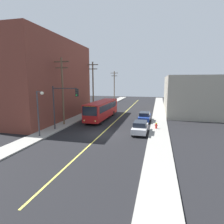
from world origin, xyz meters
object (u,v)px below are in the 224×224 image
at_px(utility_pole_near, 63,88).
at_px(city_bus, 102,109).
at_px(utility_pole_mid, 93,85).
at_px(parked_car_blue, 145,117).
at_px(parked_car_silver, 140,127).
at_px(traffic_signal_left_corner, 64,100).
at_px(fire_hydrant, 156,125).
at_px(street_lamp_left, 39,107).
at_px(utility_pole_far, 114,85).

bearing_deg(utility_pole_near, city_bus, 54.41).
relative_size(city_bus, utility_pole_mid, 1.14).
bearing_deg(utility_pole_mid, utility_pole_near, -90.85).
bearing_deg(parked_car_blue, parked_car_silver, -90.09).
xyz_separation_m(traffic_signal_left_corner, fire_hydrant, (12.26, 3.79, -3.72)).
distance_m(city_bus, traffic_signal_left_corner, 9.82).
xyz_separation_m(city_bus, parked_car_blue, (7.64, -0.45, -0.98)).
relative_size(utility_pole_mid, street_lamp_left, 1.95).
bearing_deg(utility_pole_far, parked_car_blue, -67.57).
distance_m(parked_car_silver, fire_hydrant, 3.34).
height_order(utility_pole_near, utility_pole_mid, utility_pole_mid).
relative_size(utility_pole_near, utility_pole_far, 1.03).
bearing_deg(fire_hydrant, utility_pole_mid, 138.02).
xyz_separation_m(city_bus, utility_pole_near, (-4.36, -6.09, 3.88)).
xyz_separation_m(parked_car_silver, utility_pole_mid, (-11.79, 15.08, 5.17)).
relative_size(city_bus, utility_pole_near, 1.21).
height_order(parked_car_blue, traffic_signal_left_corner, traffic_signal_left_corner).
xyz_separation_m(parked_car_silver, utility_pole_far, (-12.26, 37.27, 4.70)).
distance_m(parked_car_blue, fire_hydrant, 5.29).
xyz_separation_m(city_bus, utility_pole_far, (-4.63, 29.27, 3.73)).
bearing_deg(traffic_signal_left_corner, utility_pole_mid, 95.44).
height_order(parked_car_silver, fire_hydrant, parked_car_silver).
distance_m(city_bus, utility_pole_mid, 9.22).
xyz_separation_m(utility_pole_far, street_lamp_left, (0.59, -41.82, -1.80)).
distance_m(parked_car_blue, traffic_signal_left_corner, 13.88).
distance_m(city_bus, parked_car_blue, 7.71).
bearing_deg(parked_car_silver, city_bus, 133.64).
xyz_separation_m(city_bus, traffic_signal_left_corner, (-2.62, -9.13, 2.49)).
bearing_deg(parked_car_blue, utility_pole_mid, 147.48).
bearing_deg(traffic_signal_left_corner, city_bus, 73.98).
bearing_deg(utility_pole_mid, fire_hydrant, -41.98).
xyz_separation_m(parked_car_silver, fire_hydrant, (2.01, 2.66, -0.26)).
height_order(traffic_signal_left_corner, fire_hydrant, traffic_signal_left_corner).
xyz_separation_m(city_bus, parked_car_silver, (7.63, -8.00, -0.98)).
bearing_deg(city_bus, street_lamp_left, -107.85).
relative_size(utility_pole_far, street_lamp_left, 1.78).
height_order(city_bus, utility_pole_far, utility_pole_far).
relative_size(parked_car_silver, traffic_signal_left_corner, 0.74).
relative_size(parked_car_silver, parked_car_blue, 1.00).
relative_size(city_bus, fire_hydrant, 14.53).
height_order(utility_pole_near, fire_hydrant, utility_pole_near).
bearing_deg(street_lamp_left, utility_pole_far, 90.81).
xyz_separation_m(utility_pole_near, fire_hydrant, (14.00, 0.75, -5.12)).
distance_m(traffic_signal_left_corner, street_lamp_left, 3.73).
xyz_separation_m(parked_car_blue, utility_pole_near, (-12.00, -5.65, 4.86)).
bearing_deg(street_lamp_left, city_bus, 72.15).
distance_m(traffic_signal_left_corner, fire_hydrant, 13.36).
relative_size(utility_pole_far, traffic_signal_left_corner, 1.63).
distance_m(parked_car_blue, utility_pole_far, 32.50).
bearing_deg(fire_hydrant, parked_car_blue, 112.22).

